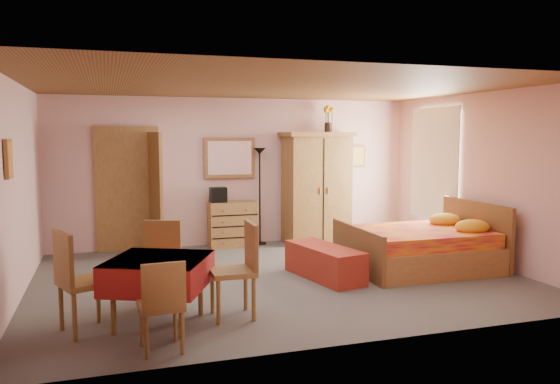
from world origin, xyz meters
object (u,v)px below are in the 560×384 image
object	(u,v)px
bench	(324,262)
sunflower_vase	(328,119)
chair_north	(159,264)
wardrobe	(317,188)
wall_mirror	(230,158)
chair_east	(232,271)
stereo	(218,195)
chair_south	(161,305)
chair_west	(86,281)
bed	(419,236)
chest_of_drawers	(233,224)
floor_lamp	(260,196)
dining_table	(159,291)

from	to	relation	value
bench	sunflower_vase	bearing A→B (deg)	66.53
chair_north	wardrobe	bearing A→B (deg)	-116.81
wall_mirror	chair_east	bearing A→B (deg)	-101.13
wardrobe	stereo	bearing A→B (deg)	172.77
bench	chair_south	world-z (taller)	chair_south
chair_east	stereo	bearing A→B (deg)	-8.05
stereo	chair_west	xyz separation A→B (m)	(-2.06, -3.68, -0.40)
chair_west	chair_east	distance (m)	1.48
chair_south	chair_north	xyz separation A→B (m)	(0.11, 1.38, 0.05)
wall_mirror	wardrobe	xyz separation A→B (m)	(1.55, -0.28, -0.55)
chair_west	wardrobe	bearing A→B (deg)	110.66
bed	chair_west	size ratio (longest dim) A/B	2.00
chest_of_drawers	chair_south	distance (m)	4.65
sunflower_vase	bed	world-z (taller)	sunflower_vase
floor_lamp	wardrobe	bearing A→B (deg)	-7.16
chair_north	chair_east	distance (m)	0.99
sunflower_vase	chair_south	xyz separation A→B (m)	(-3.44, -4.34, -1.82)
chair_north	chair_east	xyz separation A→B (m)	(0.71, -0.68, 0.03)
sunflower_vase	dining_table	xyz separation A→B (m)	(-3.39, -3.63, -1.90)
chest_of_drawers	chair_west	bearing A→B (deg)	-121.40
stereo	wardrobe	world-z (taller)	wardrobe
floor_lamp	bed	size ratio (longest dim) A/B	0.84
wall_mirror	bed	distance (m)	3.59
floor_lamp	bench	size ratio (longest dim) A/B	1.31
floor_lamp	bed	distance (m)	3.01
floor_lamp	bench	bearing A→B (deg)	-85.20
dining_table	chair_west	distance (m)	0.72
chest_of_drawers	chair_south	xyz separation A→B (m)	(-1.65, -4.35, 0.03)
bench	dining_table	bearing A→B (deg)	-153.10
sunflower_vase	bed	bearing A→B (deg)	-79.27
stereo	bench	bearing A→B (deg)	-68.78
wardrobe	chair_north	bearing A→B (deg)	-140.80
bed	chair_east	distance (m)	3.32
stereo	wardrobe	size ratio (longest dim) A/B	0.14
chest_of_drawers	wardrobe	bearing A→B (deg)	-1.72
chair_south	chair_west	xyz separation A→B (m)	(-0.66, 0.70, 0.09)
sunflower_vase	floor_lamp	bearing A→B (deg)	176.97
floor_lamp	chair_north	xyz separation A→B (m)	(-2.05, -3.03, -0.38)
sunflower_vase	dining_table	size ratio (longest dim) A/B	0.51
wardrobe	bed	bearing A→B (deg)	-77.37
wall_mirror	chair_north	bearing A→B (deg)	-114.84
chair_east	bench	bearing A→B (deg)	-51.56
chair_west	wall_mirror	bearing A→B (deg)	126.92
bed	chair_east	xyz separation A→B (m)	(-3.07, -1.27, 0.03)
wardrobe	bed	xyz separation A→B (m)	(0.69, -2.31, -0.52)
dining_table	chair_south	world-z (taller)	chair_south
bed	chair_east	world-z (taller)	chair_east
dining_table	sunflower_vase	bearing A→B (deg)	46.97
wardrobe	bench	world-z (taller)	wardrobe
wall_mirror	chair_south	xyz separation A→B (m)	(-1.65, -4.56, -1.12)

